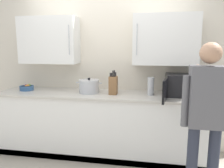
{
  "coord_description": "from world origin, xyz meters",
  "views": [
    {
      "loc": [
        0.67,
        -2.13,
        1.59
      ],
      "look_at": [
        0.15,
        0.81,
        1.07
      ],
      "focal_mm": 34.69,
      "sensor_mm": 36.0,
      "label": 1
    }
  ],
  "objects_px": {
    "stock_pot": "(89,86)",
    "person_figure": "(206,111)",
    "microwave_oven": "(185,85)",
    "knife_block": "(113,85)",
    "thermos_flask": "(151,86)",
    "fruit_bowl": "(27,88)"
  },
  "relations": [
    {
      "from": "microwave_oven",
      "to": "stock_pot",
      "type": "relative_size",
      "value": 2.02
    },
    {
      "from": "knife_block",
      "to": "fruit_bowl",
      "type": "distance_m",
      "value": 1.37
    },
    {
      "from": "microwave_oven",
      "to": "thermos_flask",
      "type": "bearing_deg",
      "value": -176.65
    },
    {
      "from": "stock_pot",
      "to": "knife_block",
      "type": "xyz_separation_m",
      "value": [
        0.36,
        -0.02,
        0.03
      ]
    },
    {
      "from": "stock_pot",
      "to": "knife_block",
      "type": "distance_m",
      "value": 0.36
    },
    {
      "from": "stock_pot",
      "to": "knife_block",
      "type": "height_order",
      "value": "knife_block"
    },
    {
      "from": "knife_block",
      "to": "person_figure",
      "type": "distance_m",
      "value": 1.34
    },
    {
      "from": "fruit_bowl",
      "to": "person_figure",
      "type": "xyz_separation_m",
      "value": [
        2.42,
        -0.86,
        0.01
      ]
    },
    {
      "from": "thermos_flask",
      "to": "fruit_bowl",
      "type": "distance_m",
      "value": 1.89
    },
    {
      "from": "thermos_flask",
      "to": "stock_pot",
      "type": "bearing_deg",
      "value": -179.84
    },
    {
      "from": "thermos_flask",
      "to": "fruit_bowl",
      "type": "bearing_deg",
      "value": 179.66
    },
    {
      "from": "microwave_oven",
      "to": "person_figure",
      "type": "relative_size",
      "value": 0.48
    },
    {
      "from": "stock_pot",
      "to": "thermos_flask",
      "type": "bearing_deg",
      "value": 0.16
    },
    {
      "from": "knife_block",
      "to": "microwave_oven",
      "type": "bearing_deg",
      "value": 2.96
    },
    {
      "from": "knife_block",
      "to": "fruit_bowl",
      "type": "xyz_separation_m",
      "value": [
        -1.36,
        0.04,
        -0.09
      ]
    },
    {
      "from": "microwave_oven",
      "to": "stock_pot",
      "type": "xyz_separation_m",
      "value": [
        -1.35,
        -0.03,
        -0.05
      ]
    },
    {
      "from": "thermos_flask",
      "to": "person_figure",
      "type": "xyz_separation_m",
      "value": [
        0.53,
        -0.85,
        -0.07
      ]
    },
    {
      "from": "stock_pot",
      "to": "thermos_flask",
      "type": "height_order",
      "value": "thermos_flask"
    },
    {
      "from": "person_figure",
      "to": "thermos_flask",
      "type": "bearing_deg",
      "value": 121.95
    },
    {
      "from": "stock_pot",
      "to": "person_figure",
      "type": "xyz_separation_m",
      "value": [
        1.41,
        -0.84,
        -0.04
      ]
    },
    {
      "from": "microwave_oven",
      "to": "person_figure",
      "type": "bearing_deg",
      "value": -85.87
    },
    {
      "from": "stock_pot",
      "to": "person_figure",
      "type": "bearing_deg",
      "value": -30.85
    }
  ]
}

